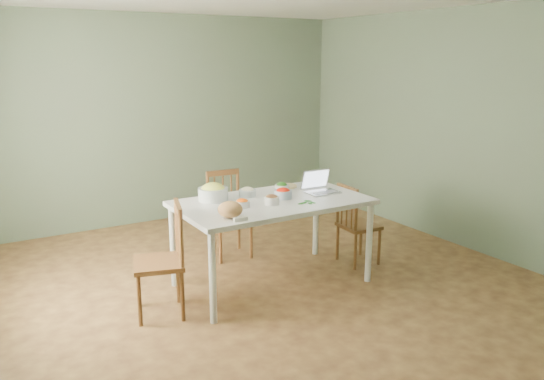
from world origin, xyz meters
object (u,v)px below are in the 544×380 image
bread_boule (230,209)px  bowl_squash (213,192)px  laptop (323,182)px  dining_table (272,242)px  chair_right (359,224)px  chair_far (230,215)px  chair_left (158,260)px

bread_boule → bowl_squash: (0.11, 0.58, 0.01)m
bread_boule → laptop: bearing=13.3°
bowl_squash → laptop: bearing=-16.0°
dining_table → chair_right: 1.08m
dining_table → chair_far: size_ratio=1.90×
chair_right → bread_boule: bearing=104.0°
chair_right → chair_far: bearing=55.2°
chair_far → bread_boule: bread_boule is taller
chair_right → bread_boule: bread_boule is taller
laptop → chair_left: bearing=-176.1°
chair_left → laptop: (1.74, 0.04, 0.46)m
bowl_squash → dining_table: bearing=-30.9°
dining_table → bread_boule: bearing=-153.4°
dining_table → bowl_squash: bearing=149.1°
chair_right → bread_boule: size_ratio=4.06×
bowl_squash → chair_left: bearing=-153.4°
chair_left → laptop: size_ratio=3.07×
bread_boule → bowl_squash: size_ratio=0.76×
laptop → dining_table: bearing=-179.2°
chair_far → chair_left: bearing=-136.2°
chair_far → bowl_squash: bowl_squash is taller
dining_table → chair_far: (-0.01, 0.88, 0.05)m
chair_right → bowl_squash: bearing=83.7°
chair_far → bowl_squash: (-0.46, -0.60, 0.45)m
dining_table → bread_boule: bread_boule is taller
chair_left → laptop: bearing=107.3°
dining_table → bread_boule: size_ratio=8.44×
chair_left → laptop: 1.80m
chair_left → bread_boule: bearing=83.2°
dining_table → chair_far: 0.88m
dining_table → chair_right: size_ratio=2.08×
chair_far → bowl_squash: 0.88m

